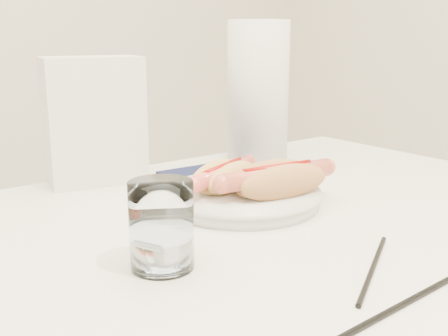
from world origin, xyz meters
TOP-DOWN VIEW (x-y plane):
  - table at (0.00, 0.00)m, footprint 1.20×0.80m
  - plate at (0.07, 0.09)m, footprint 0.27×0.27m
  - hotdog_left at (0.06, 0.11)m, footprint 0.16×0.11m
  - hotdog_right at (0.10, 0.04)m, footprint 0.19×0.09m
  - water_glass at (-0.15, -0.04)m, footprint 0.07×0.07m
  - chopstick_near at (0.04, -0.19)m, footprint 0.17×0.10m
  - chopstick_far at (-0.02, -0.26)m, footprint 0.19×0.01m
  - napkin_box at (-0.05, 0.35)m, footprint 0.18×0.12m
  - navy_napkin at (0.13, 0.23)m, footprint 0.18×0.18m
  - paper_towel_roll at (0.30, 0.32)m, footprint 0.13×0.13m

SIDE VIEW (x-z plane):
  - table at x=0.00m, z-range 0.32..1.07m
  - chopstick_near at x=0.04m, z-range 0.75..0.76m
  - chopstick_far at x=-0.02m, z-range 0.75..0.76m
  - navy_napkin at x=0.13m, z-range 0.75..0.76m
  - plate at x=0.07m, z-range 0.75..0.77m
  - hotdog_left at x=0.06m, z-range 0.77..0.81m
  - hotdog_right at x=0.10m, z-range 0.77..0.82m
  - water_glass at x=-0.15m, z-range 0.75..0.85m
  - napkin_box at x=-0.05m, z-range 0.75..0.97m
  - paper_towel_roll at x=0.30m, z-range 0.75..1.03m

